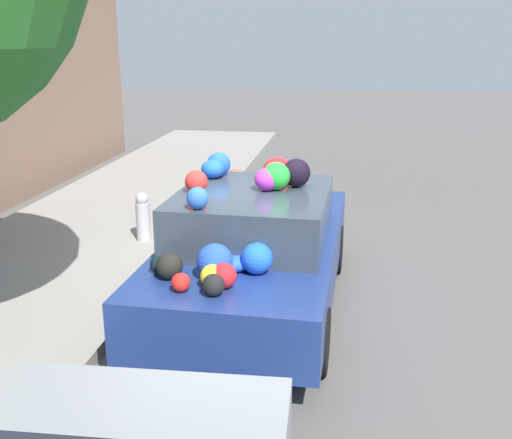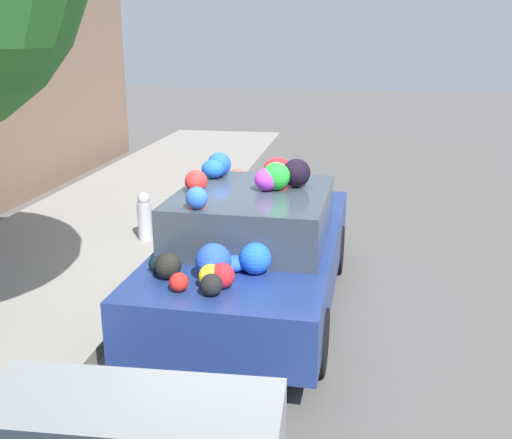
% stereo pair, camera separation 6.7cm
% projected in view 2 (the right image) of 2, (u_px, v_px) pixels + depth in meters
% --- Properties ---
extents(ground_plane, '(60.00, 60.00, 0.00)m').
position_uv_depth(ground_plane, '(241.00, 305.00, 6.84)').
color(ground_plane, '#565451').
extents(sidewalk_curb, '(24.00, 3.20, 0.15)m').
position_uv_depth(sidewalk_curb, '(23.00, 284.00, 7.25)').
color(sidewalk_curb, gray).
rests_on(sidewalk_curb, ground).
extents(fire_hydrant, '(0.20, 0.20, 0.70)m').
position_uv_depth(fire_hydrant, '(145.00, 216.00, 8.52)').
color(fire_hydrant, '#B2B2B7').
rests_on(fire_hydrant, sidewalk_curb).
extents(art_car, '(4.09, 1.89, 1.70)m').
position_uv_depth(art_car, '(255.00, 245.00, 6.57)').
color(art_car, navy).
rests_on(art_car, ground).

